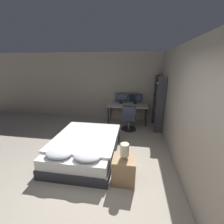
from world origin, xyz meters
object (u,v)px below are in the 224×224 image
object	(u,v)px
desk	(128,107)
monitor_left	(121,98)
bookshelf	(159,101)
bedside_lamp	(125,150)
keyboard	(127,106)
computer_mouse	(135,106)
bed	(85,147)
nightstand	(124,170)
office_chair	(129,120)
monitor_right	(135,98)

from	to	relation	value
desk	monitor_left	xyz separation A→B (m)	(-0.28, 0.25, 0.31)
bookshelf	bedside_lamp	bearing A→B (deg)	-109.53
keyboard	monitor_left	bearing A→B (deg)	119.68
computer_mouse	bed	bearing A→B (deg)	-118.35
nightstand	computer_mouse	world-z (taller)	computer_mouse
desk	computer_mouse	distance (m)	0.39
computer_mouse	bookshelf	distance (m)	0.89
desk	office_chair	distance (m)	0.78
desk	bedside_lamp	bearing A→B (deg)	-87.76
computer_mouse	bookshelf	world-z (taller)	bookshelf
monitor_left	keyboard	distance (m)	0.61
office_chair	computer_mouse	bearing A→B (deg)	68.42
bed	monitor_left	distance (m)	2.88
bedside_lamp	office_chair	size ratio (longest dim) A/B	0.34
nightstand	desk	size ratio (longest dim) A/B	0.34
bedside_lamp	bed	bearing A→B (deg)	145.64
bedside_lamp	monitor_right	xyz separation A→B (m)	(0.16, 3.43, 0.25)
bed	desk	xyz separation A→B (m)	(0.92, 2.47, 0.40)
nightstand	bookshelf	world-z (taller)	bookshelf
bedside_lamp	monitor_left	world-z (taller)	monitor_left
monitor_right	keyboard	world-z (taller)	monitor_right
bed	nightstand	bearing A→B (deg)	-34.36
desk	monitor_left	bearing A→B (deg)	138.54
nightstand	monitor_left	bearing A→B (deg)	96.73
bedside_lamp	desk	world-z (taller)	bedside_lamp
bed	bedside_lamp	size ratio (longest dim) A/B	6.54
bookshelf	desk	bearing A→B (deg)	158.16
nightstand	office_chair	distance (m)	2.46
nightstand	monitor_left	world-z (taller)	monitor_left
desk	office_chair	size ratio (longest dim) A/B	1.68
office_chair	bookshelf	distance (m)	1.24
nightstand	bedside_lamp	bearing A→B (deg)	0.00
bed	office_chair	distance (m)	2.02
desk	keyboard	bearing A→B (deg)	-90.00
desk	monitor_right	distance (m)	0.48
bedside_lamp	keyboard	xyz separation A→B (m)	(-0.12, 2.94, 0.03)
desk	computer_mouse	size ratio (longest dim) A/B	22.04
bedside_lamp	computer_mouse	xyz separation A→B (m)	(0.16, 2.94, 0.04)
desk	office_chair	bearing A→B (deg)	-82.42
computer_mouse	monitor_right	bearing A→B (deg)	90.54
monitor_right	bookshelf	xyz separation A→B (m)	(0.82, -0.69, 0.09)
monitor_right	computer_mouse	xyz separation A→B (m)	(0.00, -0.49, -0.21)
bed	bedside_lamp	distance (m)	1.34
bedside_lamp	monitor_right	bearing A→B (deg)	87.40
office_chair	bookshelf	bearing A→B (deg)	15.70
keyboard	office_chair	world-z (taller)	office_chair
bedside_lamp	desk	bearing A→B (deg)	92.24
desk	monitor_right	bearing A→B (deg)	41.46
bedside_lamp	keyboard	distance (m)	2.94
nightstand	bedside_lamp	size ratio (longest dim) A/B	1.71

